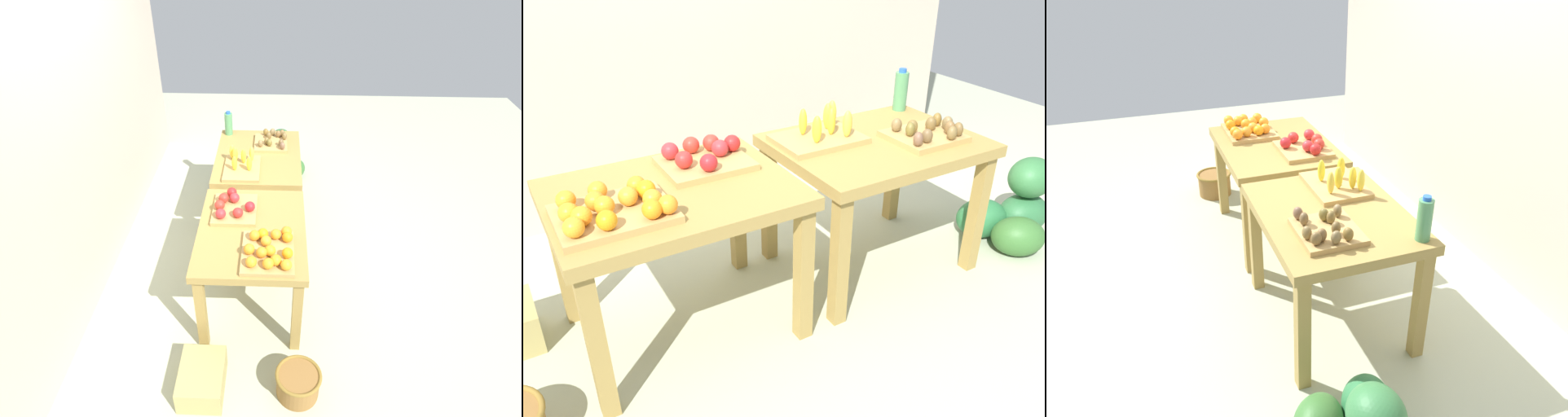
{
  "view_description": "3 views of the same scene",
  "coord_description": "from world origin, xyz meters",
  "views": [
    {
      "loc": [
        -3.05,
        -0.16,
        2.78
      ],
      "look_at": [
        -0.05,
        -0.05,
        0.58
      ],
      "focal_mm": 29.84,
      "sensor_mm": 36.0,
      "label": 1
    },
    {
      "loc": [
        -1.19,
        -2.02,
        1.78
      ],
      "look_at": [
        -0.03,
        -0.04,
        0.53
      ],
      "focal_mm": 37.19,
      "sensor_mm": 36.0,
      "label": 2
    },
    {
      "loc": [
        2.87,
        -0.98,
        2.13
      ],
      "look_at": [
        0.1,
        0.02,
        0.53
      ],
      "focal_mm": 35.11,
      "sensor_mm": 36.0,
      "label": 3
    }
  ],
  "objects": [
    {
      "name": "banana_crate",
      "position": [
        0.3,
        0.14,
        0.8
      ],
      "size": [
        0.44,
        0.32,
        0.17
      ],
      "color": "tan",
      "rests_on": "display_table_right"
    },
    {
      "name": "display_table_left",
      "position": [
        -0.56,
        0.0,
        0.64
      ],
      "size": [
        1.04,
        0.8,
        0.76
      ],
      "color": "olive",
      "rests_on": "ground_plane"
    },
    {
      "name": "water_bottle",
      "position": [
        0.99,
        0.32,
        0.87
      ],
      "size": [
        0.08,
        0.08,
        0.25
      ],
      "color": "#4C8C59",
      "rests_on": "display_table_right"
    },
    {
      "name": "display_table_right",
      "position": [
        0.56,
        0.0,
        0.64
      ],
      "size": [
        1.04,
        0.8,
        0.76
      ],
      "color": "olive",
      "rests_on": "ground_plane"
    },
    {
      "name": "apple_bin",
      "position": [
        -0.34,
        0.16,
        0.8
      ],
      "size": [
        0.41,
        0.34,
        0.11
      ],
      "color": "tan",
      "rests_on": "display_table_left"
    },
    {
      "name": "orange_bin",
      "position": [
        -0.84,
        -0.14,
        0.8
      ],
      "size": [
        0.45,
        0.37,
        0.11
      ],
      "color": "tan",
      "rests_on": "display_table_left"
    },
    {
      "name": "kiwi_bin",
      "position": [
        0.78,
        -0.13,
        0.79
      ],
      "size": [
        0.36,
        0.32,
        0.1
      ],
      "color": "tan",
      "rests_on": "display_table_right"
    },
    {
      "name": "ground_plane",
      "position": [
        0.0,
        0.0,
        0.0
      ],
      "size": [
        8.0,
        8.0,
        0.0
      ],
      "primitive_type": "plane",
      "color": "#ADB497"
    },
    {
      "name": "watermelon_pile",
      "position": [
        1.49,
        -0.24,
        0.18
      ],
      "size": [
        0.64,
        0.62,
        0.5
      ],
      "color": "#2C683B",
      "rests_on": "ground_plane"
    }
  ]
}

